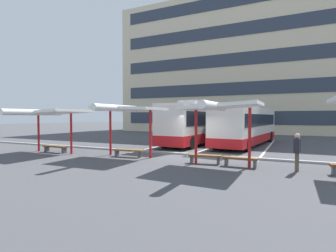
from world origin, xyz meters
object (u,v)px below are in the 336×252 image
object	(u,v)px
waiting_shelter_0	(50,113)
waiting_shelter_1	(127,109)
coach_bus_0	(197,124)
bench_3	(240,160)
bench_1	(128,151)
waiting_passenger_0	(297,149)
coach_bus_1	(247,126)
waiting_shelter_2	(220,108)
bench_0	(55,147)
bench_2	(205,157)

from	to	relation	value
waiting_shelter_0	waiting_shelter_1	size ratio (longest dim) A/B	1.14
coach_bus_0	bench_3	distance (m)	10.92
bench_1	waiting_passenger_0	size ratio (longest dim) A/B	1.14
coach_bus_1	bench_1	size ratio (longest dim) A/B	6.18
waiting_shelter_0	bench_1	xyz separation A→B (m)	(5.52, 0.85, -2.30)
waiting_shelter_0	bench_1	size ratio (longest dim) A/B	2.74
coach_bus_1	waiting_shelter_1	world-z (taller)	coach_bus_1
bench_3	waiting_shelter_2	bearing A→B (deg)	-158.32
waiting_shelter_0	bench_0	xyz separation A→B (m)	(0.00, 0.35, -2.30)
bench_2	waiting_passenger_0	size ratio (longest dim) A/B	1.03
bench_1	bench_3	bearing A→B (deg)	-2.59
bench_3	bench_2	bearing A→B (deg)	176.61
waiting_shelter_2	bench_3	size ratio (longest dim) A/B	2.82
bench_2	waiting_shelter_1	bearing A→B (deg)	179.23
bench_3	waiting_passenger_0	world-z (taller)	waiting_passenger_0
waiting_passenger_0	coach_bus_1	bearing A→B (deg)	110.23
bench_0	bench_2	distance (m)	10.35
waiting_shelter_1	bench_1	world-z (taller)	waiting_shelter_1
waiting_passenger_0	bench_1	bearing A→B (deg)	177.60
coach_bus_1	waiting_shelter_1	distance (m)	11.25
coach_bus_1	waiting_shelter_2	size ratio (longest dim) A/B	2.51
waiting_shelter_2	bench_3	world-z (taller)	waiting_shelter_2
coach_bus_0	waiting_shelter_1	size ratio (longest dim) A/B	2.52
coach_bus_1	waiting_shelter_1	bearing A→B (deg)	-118.49
bench_1	bench_3	xyz separation A→B (m)	(6.62, -0.30, -0.01)
bench_0	waiting_shelter_1	world-z (taller)	waiting_shelter_1
waiting_shelter_0	waiting_passenger_0	bearing A→B (deg)	1.86
bench_0	bench_1	size ratio (longest dim) A/B	1.02
coach_bus_1	waiting_shelter_0	distance (m)	15.17
coach_bus_1	bench_0	size ratio (longest dim) A/B	6.05
bench_1	waiting_shelter_2	bearing A→B (deg)	-6.56
bench_3	waiting_shelter_1	bearing A→B (deg)	178.51
bench_0	waiting_shelter_0	bearing A→B (deg)	-90.00
coach_bus_1	waiting_shelter_2	world-z (taller)	coach_bus_1
coach_bus_0	waiting_shelter_0	world-z (taller)	coach_bus_0
bench_3	waiting_passenger_0	size ratio (longest dim) A/B	0.99
bench_0	waiting_passenger_0	xyz separation A→B (m)	(14.57, 0.12, 0.62)
waiting_passenger_0	waiting_shelter_0	bearing A→B (deg)	-178.14
coach_bus_1	waiting_shelter_2	distance (m)	10.43
bench_3	waiting_passenger_0	xyz separation A→B (m)	(2.43, -0.08, 0.63)
bench_2	bench_3	size ratio (longest dim) A/B	1.04
coach_bus_0	waiting_passenger_0	world-z (taller)	coach_bus_0
waiting_shelter_1	waiting_shelter_2	bearing A→B (deg)	-5.29
bench_0	waiting_shelter_2	world-z (taller)	waiting_shelter_2
bench_3	bench_1	bearing A→B (deg)	177.41
coach_bus_0	coach_bus_1	xyz separation A→B (m)	(4.15, 0.63, -0.10)
bench_1	bench_2	size ratio (longest dim) A/B	1.11
coach_bus_0	bench_2	distance (m)	10.05
waiting_passenger_0	waiting_shelter_1	bearing A→B (deg)	178.41
bench_0	bench_2	world-z (taller)	same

